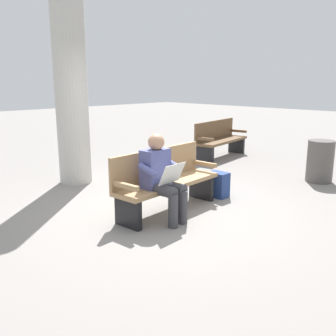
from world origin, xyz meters
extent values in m
plane|color=gray|center=(0.00, 0.00, 0.00)|extent=(40.00, 40.00, 0.00)
cube|color=#9E7A51|center=(0.00, 0.00, 0.42)|extent=(1.83, 0.60, 0.06)
cube|color=#9E7A51|center=(0.01, -0.21, 0.68)|extent=(1.80, 0.17, 0.45)
cube|color=#9E7A51|center=(-0.85, -0.06, 0.57)|extent=(0.09, 0.48, 0.06)
cube|color=#9E7A51|center=(0.85, 0.06, 0.57)|extent=(0.09, 0.48, 0.06)
cube|color=black|center=(-0.80, -0.05, 0.20)|extent=(0.11, 0.44, 0.39)
cube|color=black|center=(0.80, 0.05, 0.20)|extent=(0.11, 0.44, 0.39)
cube|color=#474C84|center=(0.33, 0.07, 0.71)|extent=(0.41, 0.25, 0.52)
sphere|color=#A87A5B|center=(0.33, 0.09, 1.07)|extent=(0.22, 0.22, 0.22)
cylinder|color=#38383D|center=(0.21, 0.27, 0.47)|extent=(0.18, 0.43, 0.15)
cylinder|color=#38383D|center=(0.41, 0.29, 0.47)|extent=(0.18, 0.43, 0.15)
cylinder|color=#38383D|center=(0.20, 0.46, 0.23)|extent=(0.13, 0.13, 0.45)
cylinder|color=#38383D|center=(0.40, 0.48, 0.23)|extent=(0.13, 0.13, 0.45)
cylinder|color=#474C84|center=(0.08, 0.16, 0.74)|extent=(0.11, 0.32, 0.18)
cylinder|color=#474C84|center=(0.56, 0.19, 0.74)|extent=(0.11, 0.32, 0.18)
cube|color=silver|center=(0.31, 0.37, 0.68)|extent=(0.41, 0.16, 0.27)
cube|color=navy|center=(-1.07, 0.08, 0.21)|extent=(0.23, 0.32, 0.41)
cube|color=navy|center=(-1.20, 0.08, 0.14)|extent=(0.04, 0.22, 0.18)
cube|color=brown|center=(-3.71, -1.83, 0.42)|extent=(1.85, 0.74, 0.06)
cube|color=brown|center=(-3.68, -2.04, 0.68)|extent=(1.79, 0.31, 0.45)
cube|color=brown|center=(-4.55, -1.95, 0.57)|extent=(0.13, 0.48, 0.06)
cube|color=brown|center=(-2.87, -1.71, 0.57)|extent=(0.13, 0.48, 0.06)
cube|color=black|center=(-4.51, -1.94, 0.20)|extent=(0.14, 0.44, 0.39)
cube|color=black|center=(-2.92, -1.71, 0.20)|extent=(0.14, 0.44, 0.39)
cylinder|color=#B2AFA8|center=(0.06, -2.38, 1.92)|extent=(0.58, 0.58, 3.85)
cylinder|color=#514C47|center=(-3.18, 0.84, 0.39)|extent=(0.48, 0.48, 0.78)
camera|label=1|loc=(3.71, 3.66, 1.86)|focal=40.31mm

